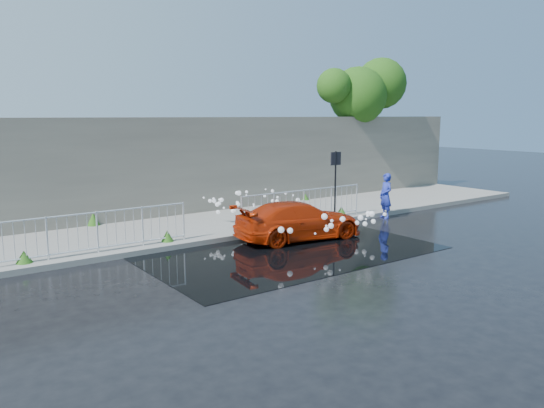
{
  "coord_description": "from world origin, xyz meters",
  "views": [
    {
      "loc": [
        -8.27,
        -10.33,
        3.73
      ],
      "look_at": [
        1.26,
        2.78,
        1.0
      ],
      "focal_mm": 35.0,
      "sensor_mm": 36.0,
      "label": 1
    }
  ],
  "objects": [
    {
      "name": "ground",
      "position": [
        0.0,
        0.0,
        0.0
      ],
      "size": [
        90.0,
        90.0,
        0.0
      ],
      "primitive_type": "plane",
      "color": "black",
      "rests_on": "ground"
    },
    {
      "name": "pavement",
      "position": [
        0.0,
        5.0,
        0.07
      ],
      "size": [
        30.0,
        4.0,
        0.15
      ],
      "primitive_type": "cube",
      "color": "gray",
      "rests_on": "ground"
    },
    {
      "name": "curb",
      "position": [
        0.0,
        3.0,
        0.08
      ],
      "size": [
        30.0,
        0.25,
        0.16
      ],
      "primitive_type": "cube",
      "color": "gray",
      "rests_on": "ground"
    },
    {
      "name": "retaining_wall",
      "position": [
        0.0,
        7.2,
        1.9
      ],
      "size": [
        30.0,
        0.6,
        3.5
      ],
      "primitive_type": "cube",
      "color": "#635D53",
      "rests_on": "pavement"
    },
    {
      "name": "puddle",
      "position": [
        0.5,
        1.0,
        0.01
      ],
      "size": [
        8.0,
        5.0,
        0.01
      ],
      "primitive_type": "cube",
      "color": "black",
      "rests_on": "ground"
    },
    {
      "name": "sign_post",
      "position": [
        4.2,
        3.1,
        1.72
      ],
      "size": [
        0.45,
        0.06,
        2.5
      ],
      "color": "black",
      "rests_on": "ground"
    },
    {
      "name": "tree",
      "position": [
        9.92,
        7.41,
        4.83
      ],
      "size": [
        4.97,
        2.64,
        6.4
      ],
      "color": "#332114",
      "rests_on": "ground"
    },
    {
      "name": "railing_left",
      "position": [
        -4.0,
        3.35,
        0.74
      ],
      "size": [
        5.05,
        0.05,
        1.1
      ],
      "color": "silver",
      "rests_on": "pavement"
    },
    {
      "name": "railing_right",
      "position": [
        3.0,
        3.35,
        0.74
      ],
      "size": [
        5.05,
        0.05,
        1.1
      ],
      "color": "silver",
      "rests_on": "pavement"
    },
    {
      "name": "weeds",
      "position": [
        -0.27,
        4.55,
        0.33
      ],
      "size": [
        12.17,
        3.93,
        0.42
      ],
      "color": "#1A4713",
      "rests_on": "pavement"
    },
    {
      "name": "water_spray",
      "position": [
        1.61,
        2.6,
        0.73
      ],
      "size": [
        3.67,
        5.48,
        1.05
      ],
      "color": "white",
      "rests_on": "ground"
    },
    {
      "name": "red_car",
      "position": [
        1.61,
        1.89,
        0.58
      ],
      "size": [
        4.16,
        2.11,
        1.16
      ],
      "primitive_type": "imported",
      "rotation": [
        0.0,
        0.0,
        1.44
      ],
      "color": "#A52306",
      "rests_on": "ground"
    },
    {
      "name": "person",
      "position": [
        6.31,
        2.67,
        0.82
      ],
      "size": [
        0.53,
        0.68,
        1.64
      ],
      "primitive_type": "imported",
      "rotation": [
        0.0,
        0.0,
        -1.83
      ],
      "color": "#202EA4",
      "rests_on": "ground"
    }
  ]
}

